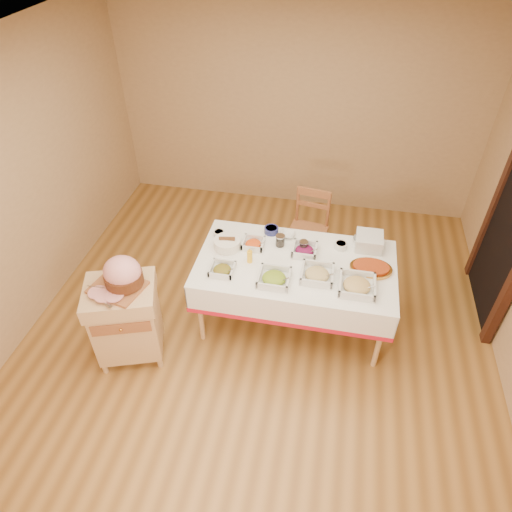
{
  "coord_description": "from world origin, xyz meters",
  "views": [
    {
      "loc": [
        0.56,
        -2.87,
        3.51
      ],
      "look_at": [
        -0.05,
        0.2,
        0.86
      ],
      "focal_mm": 32.0,
      "sensor_mm": 36.0,
      "label": 1
    }
  ],
  "objects_px": {
    "butcher_cart": "(126,318)",
    "ham_on_board": "(122,275)",
    "bread_basket": "(227,243)",
    "preserve_jar_right": "(304,246)",
    "dining_table": "(295,276)",
    "dining_chair": "(308,229)",
    "mustard_bottle": "(250,256)",
    "plate_stack": "(369,241)",
    "preserve_jar_left": "(280,241)",
    "brass_platter": "(371,268)"
  },
  "relations": [
    {
      "from": "dining_chair",
      "to": "preserve_jar_right",
      "type": "relative_size",
      "value": 8.44
    },
    {
      "from": "bread_basket",
      "to": "preserve_jar_right",
      "type": "bearing_deg",
      "value": 7.67
    },
    {
      "from": "butcher_cart",
      "to": "ham_on_board",
      "type": "bearing_deg",
      "value": 38.06
    },
    {
      "from": "butcher_cart",
      "to": "brass_platter",
      "type": "height_order",
      "value": "butcher_cart"
    },
    {
      "from": "ham_on_board",
      "to": "bread_basket",
      "type": "height_order",
      "value": "ham_on_board"
    },
    {
      "from": "preserve_jar_right",
      "to": "mustard_bottle",
      "type": "distance_m",
      "value": 0.53
    },
    {
      "from": "bread_basket",
      "to": "plate_stack",
      "type": "bearing_deg",
      "value": 11.61
    },
    {
      "from": "butcher_cart",
      "to": "preserve_jar_right",
      "type": "relative_size",
      "value": 7.82
    },
    {
      "from": "mustard_bottle",
      "to": "brass_platter",
      "type": "xyz_separation_m",
      "value": [
        1.09,
        0.1,
        -0.05
      ]
    },
    {
      "from": "butcher_cart",
      "to": "preserve_jar_right",
      "type": "xyz_separation_m",
      "value": [
        1.46,
        0.9,
        0.33
      ]
    },
    {
      "from": "preserve_jar_left",
      "to": "preserve_jar_right",
      "type": "height_order",
      "value": "preserve_jar_left"
    },
    {
      "from": "butcher_cart",
      "to": "ham_on_board",
      "type": "relative_size",
      "value": 1.88
    },
    {
      "from": "butcher_cart",
      "to": "preserve_jar_right",
      "type": "height_order",
      "value": "preserve_jar_right"
    },
    {
      "from": "ham_on_board",
      "to": "brass_platter",
      "type": "relative_size",
      "value": 1.18
    },
    {
      "from": "dining_table",
      "to": "preserve_jar_left",
      "type": "xyz_separation_m",
      "value": [
        -0.18,
        0.22,
        0.21
      ]
    },
    {
      "from": "bread_basket",
      "to": "brass_platter",
      "type": "relative_size",
      "value": 0.67
    },
    {
      "from": "ham_on_board",
      "to": "plate_stack",
      "type": "bearing_deg",
      "value": 27.32
    },
    {
      "from": "dining_chair",
      "to": "mustard_bottle",
      "type": "height_order",
      "value": "mustard_bottle"
    },
    {
      "from": "bread_basket",
      "to": "dining_table",
      "type": "bearing_deg",
      "value": -7.91
    },
    {
      "from": "brass_platter",
      "to": "ham_on_board",
      "type": "bearing_deg",
      "value": -160.85
    },
    {
      "from": "preserve_jar_left",
      "to": "dining_chair",
      "type": "bearing_deg",
      "value": 72.94
    },
    {
      "from": "dining_table",
      "to": "dining_chair",
      "type": "bearing_deg",
      "value": 88.03
    },
    {
      "from": "dining_table",
      "to": "butcher_cart",
      "type": "height_order",
      "value": "butcher_cart"
    },
    {
      "from": "dining_table",
      "to": "preserve_jar_right",
      "type": "bearing_deg",
      "value": 76.95
    },
    {
      "from": "butcher_cart",
      "to": "preserve_jar_left",
      "type": "relative_size",
      "value": 7.23
    },
    {
      "from": "preserve_jar_left",
      "to": "preserve_jar_right",
      "type": "relative_size",
      "value": 1.08
    },
    {
      "from": "plate_stack",
      "to": "dining_chair",
      "type": "bearing_deg",
      "value": 137.6
    },
    {
      "from": "dining_table",
      "to": "plate_stack",
      "type": "bearing_deg",
      "value": 29.44
    },
    {
      "from": "bread_basket",
      "to": "brass_platter",
      "type": "height_order",
      "value": "bread_basket"
    },
    {
      "from": "brass_platter",
      "to": "plate_stack",
      "type": "bearing_deg",
      "value": 94.78
    },
    {
      "from": "preserve_jar_right",
      "to": "mustard_bottle",
      "type": "height_order",
      "value": "mustard_bottle"
    },
    {
      "from": "ham_on_board",
      "to": "plate_stack",
      "type": "xyz_separation_m",
      "value": [
        2.01,
        1.04,
        -0.14
      ]
    },
    {
      "from": "plate_stack",
      "to": "ham_on_board",
      "type": "bearing_deg",
      "value": -152.68
    },
    {
      "from": "plate_stack",
      "to": "brass_platter",
      "type": "distance_m",
      "value": 0.34
    },
    {
      "from": "plate_stack",
      "to": "brass_platter",
      "type": "bearing_deg",
      "value": -85.22
    },
    {
      "from": "preserve_jar_left",
      "to": "mustard_bottle",
      "type": "relative_size",
      "value": 0.75
    },
    {
      "from": "bread_basket",
      "to": "brass_platter",
      "type": "bearing_deg",
      "value": -2.58
    },
    {
      "from": "dining_table",
      "to": "bread_basket",
      "type": "relative_size",
      "value": 7.15
    },
    {
      "from": "preserve_jar_left",
      "to": "butcher_cart",
      "type": "bearing_deg",
      "value": -142.79
    },
    {
      "from": "mustard_bottle",
      "to": "dining_table",
      "type": "bearing_deg",
      "value": 9.5
    },
    {
      "from": "dining_table",
      "to": "bread_basket",
      "type": "bearing_deg",
      "value": 172.09
    },
    {
      "from": "dining_chair",
      "to": "mustard_bottle",
      "type": "xyz_separation_m",
      "value": [
        -0.45,
        -0.99,
        0.36
      ]
    },
    {
      "from": "plate_stack",
      "to": "bread_basket",
      "type": "bearing_deg",
      "value": -168.39
    },
    {
      "from": "preserve_jar_left",
      "to": "plate_stack",
      "type": "bearing_deg",
      "value": 9.72
    },
    {
      "from": "preserve_jar_left",
      "to": "ham_on_board",
      "type": "bearing_deg",
      "value": -142.82
    },
    {
      "from": "butcher_cart",
      "to": "dining_chair",
      "type": "relative_size",
      "value": 0.93
    },
    {
      "from": "butcher_cart",
      "to": "bread_basket",
      "type": "relative_size",
      "value": 3.3
    },
    {
      "from": "mustard_bottle",
      "to": "bread_basket",
      "type": "bearing_deg",
      "value": 147.1
    },
    {
      "from": "butcher_cart",
      "to": "preserve_jar_right",
      "type": "bearing_deg",
      "value": 31.74
    },
    {
      "from": "dining_chair",
      "to": "mustard_bottle",
      "type": "bearing_deg",
      "value": -114.41
    }
  ]
}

